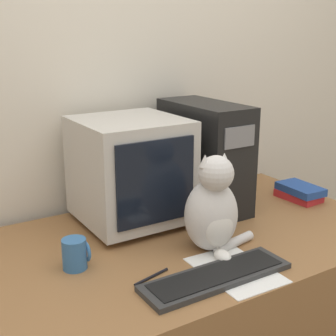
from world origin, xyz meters
TOP-DOWN VIEW (x-y plane):
  - wall_back at (0.00, 0.97)m, footprint 7.00×0.05m
  - desk at (0.00, 0.45)m, footprint 1.70×0.91m
  - crt_monitor at (-0.05, 0.68)m, footprint 0.39×0.40m
  - computer_tower at (0.30, 0.67)m, footprint 0.20×0.45m
  - keyboard at (-0.04, 0.14)m, footprint 0.49×0.14m
  - cat at (0.07, 0.31)m, footprint 0.28×0.24m
  - book_stack at (0.72, 0.51)m, footprint 0.13×0.21m
  - pen at (-0.20, 0.25)m, footprint 0.14×0.04m
  - paper_sheet at (0.05, 0.15)m, footprint 0.22×0.30m
  - mug at (-0.38, 0.44)m, footprint 0.08×0.08m

SIDE VIEW (x-z plane):
  - desk at x=0.00m, z-range 0.00..0.76m
  - paper_sheet at x=0.05m, z-range 0.76..0.77m
  - pen at x=-0.20m, z-range 0.76..0.77m
  - keyboard at x=-0.04m, z-range 0.76..0.78m
  - book_stack at x=0.72m, z-range 0.76..0.83m
  - mug at x=-0.38m, z-range 0.76..0.86m
  - cat at x=0.07m, z-range 0.74..1.09m
  - crt_monitor at x=-0.05m, z-range 0.77..1.19m
  - computer_tower at x=0.30m, z-range 0.76..1.21m
  - wall_back at x=0.00m, z-range 0.00..2.50m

